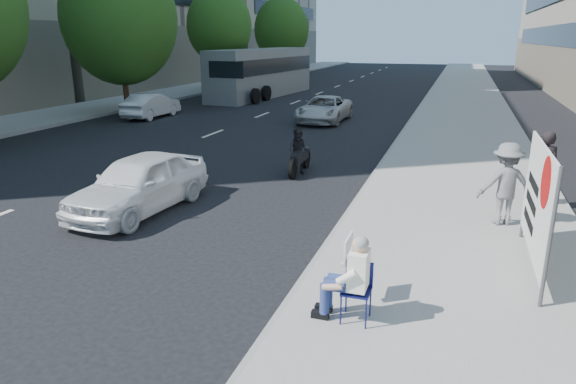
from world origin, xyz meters
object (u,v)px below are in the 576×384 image
at_px(jogger, 506,184).
at_px(protest_banner, 537,200).
at_px(white_sedan_mid, 151,106).
at_px(pedestrian_woman, 543,168).
at_px(white_sedan_far, 324,109).
at_px(white_sedan_near, 139,183).
at_px(bus, 262,73).
at_px(motorcycle, 299,154).
at_px(seated_protester, 350,273).

height_order(jogger, protest_banner, protest_banner).
xyz_separation_m(protest_banner, white_sedan_mid, (-16.87, 14.19, -0.77)).
xyz_separation_m(pedestrian_woman, white_sedan_far, (-8.50, 11.64, -0.42)).
relative_size(white_sedan_near, bus, 0.34).
bearing_deg(white_sedan_far, pedestrian_woman, -53.42).
distance_m(jogger, bus, 27.62).
relative_size(jogger, white_sedan_near, 0.44).
distance_m(pedestrian_woman, motorcycle, 6.81).
bearing_deg(seated_protester, motorcycle, 111.92).
bearing_deg(seated_protester, jogger, 64.62).
xyz_separation_m(protest_banner, bus, (-15.01, 25.62, 0.23)).
bearing_deg(jogger, motorcycle, -47.90).
xyz_separation_m(jogger, white_sedan_far, (-7.53, 13.49, -0.42)).
height_order(jogger, white_sedan_mid, jogger).
bearing_deg(white_sedan_mid, seated_protester, 129.82).
distance_m(jogger, white_sedan_far, 15.46).
xyz_separation_m(pedestrian_woman, white_sedan_mid, (-17.52, 10.10, -0.42)).
height_order(white_sedan_near, motorcycle, motorcycle).
distance_m(white_sedan_near, bus, 25.60).
relative_size(white_sedan_near, white_sedan_mid, 1.08).
distance_m(white_sedan_mid, bus, 11.62).
bearing_deg(white_sedan_near, jogger, 13.73).
height_order(white_sedan_mid, white_sedan_far, same).
height_order(protest_banner, white_sedan_near, protest_banner).
relative_size(motorcycle, bus, 0.17).
xyz_separation_m(white_sedan_near, motorcycle, (2.61, 4.64, -0.07)).
relative_size(seated_protester, motorcycle, 0.64).
relative_size(jogger, bus, 0.15).
xyz_separation_m(protest_banner, white_sedan_near, (-8.61, 0.85, -0.70)).
bearing_deg(motorcycle, white_sedan_far, 99.25).
bearing_deg(bus, pedestrian_woman, -48.55).
xyz_separation_m(jogger, bus, (-14.68, 23.39, 0.58)).
bearing_deg(motorcycle, white_sedan_near, -120.37).
xyz_separation_m(pedestrian_woman, protest_banner, (-0.65, -4.09, 0.35)).
bearing_deg(protest_banner, seated_protester, -134.42).
relative_size(white_sedan_far, motorcycle, 2.22).
xyz_separation_m(pedestrian_woman, bus, (-15.66, 21.53, 0.58)).
distance_m(white_sedan_near, white_sedan_far, 14.89).
relative_size(jogger, motorcycle, 0.89).
bearing_deg(bus, protest_banner, -54.21).
xyz_separation_m(seated_protester, white_sedan_far, (-5.17, 18.47, -0.24)).
relative_size(jogger, protest_banner, 0.59).
height_order(white_sedan_near, white_sedan_far, white_sedan_near).
bearing_deg(white_sedan_far, jogger, -60.41).
height_order(jogger, white_sedan_far, jogger).
distance_m(jogger, protest_banner, 2.28).
bearing_deg(white_sedan_near, white_sedan_far, 91.34).
distance_m(jogger, motorcycle, 6.56).
bearing_deg(seated_protester, white_sedan_mid, 129.95).
bearing_deg(pedestrian_woman, white_sedan_far, -57.01).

